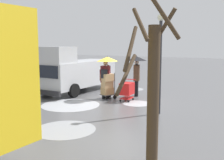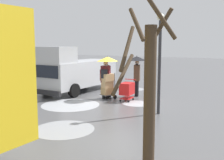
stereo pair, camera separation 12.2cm
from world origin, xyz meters
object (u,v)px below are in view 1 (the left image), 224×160
at_px(shopping_cart_vendor, 127,89).
at_px(street_lamp, 160,53).
at_px(pedestrian_pink_side, 137,66).
at_px(bare_tree_near, 151,93).
at_px(pedestrian_black_side, 106,68).
at_px(hand_dolly_boxes, 107,84).
at_px(cargo_van_parked_right, 75,71).

relative_size(shopping_cart_vendor, street_lamp, 0.26).
bearing_deg(pedestrian_pink_side, street_lamp, 130.55).
bearing_deg(bare_tree_near, shopping_cart_vendor, -58.06).
height_order(pedestrian_pink_side, pedestrian_black_side, same).
distance_m(pedestrian_pink_side, pedestrian_black_side, 1.67).
distance_m(pedestrian_black_side, street_lamp, 3.68).
bearing_deg(hand_dolly_boxes, pedestrian_black_side, 3.29).
height_order(hand_dolly_boxes, bare_tree_near, bare_tree_near).
distance_m(shopping_cart_vendor, pedestrian_black_side, 1.50).
bearing_deg(bare_tree_near, street_lamp, -70.79).
distance_m(cargo_van_parked_right, street_lamp, 6.41).
distance_m(cargo_van_parked_right, bare_tree_near, 10.22).
xyz_separation_m(hand_dolly_boxes, pedestrian_pink_side, (-0.95, -1.34, 0.85)).
distance_m(pedestrian_pink_side, bare_tree_near, 8.42).
bearing_deg(hand_dolly_boxes, bare_tree_near, 128.90).
xyz_separation_m(cargo_van_parked_right, shopping_cart_vendor, (-3.72, 0.65, -0.61)).
bearing_deg(cargo_van_parked_right, shopping_cart_vendor, 170.13).
xyz_separation_m(pedestrian_black_side, bare_tree_near, (-4.96, 6.09, 0.17)).
height_order(shopping_cart_vendor, hand_dolly_boxes, hand_dolly_boxes).
bearing_deg(pedestrian_black_side, shopping_cart_vendor, -174.92).
distance_m(shopping_cart_vendor, bare_tree_near, 7.38).
distance_m(shopping_cart_vendor, pedestrian_pink_side, 1.61).
bearing_deg(pedestrian_pink_side, shopping_cart_vendor, 94.76).
distance_m(hand_dolly_boxes, pedestrian_black_side, 0.84).
relative_size(hand_dolly_boxes, pedestrian_pink_side, 0.61).
relative_size(pedestrian_pink_side, bare_tree_near, 0.58).
height_order(cargo_van_parked_right, street_lamp, street_lamp).
xyz_separation_m(shopping_cart_vendor, pedestrian_black_side, (1.10, 0.10, 1.00)).
xyz_separation_m(hand_dolly_boxes, pedestrian_black_side, (0.05, 0.00, 0.84)).
bearing_deg(bare_tree_near, cargo_van_parked_right, -42.05).
bearing_deg(cargo_van_parked_right, pedestrian_pink_side, -170.65).
height_order(cargo_van_parked_right, shopping_cart_vendor, cargo_van_parked_right).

